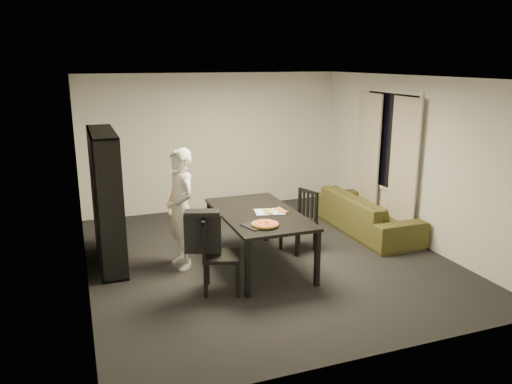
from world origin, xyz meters
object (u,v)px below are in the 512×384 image
object	(u,v)px
chair_left	(214,249)
pepperoni_pizza	(265,224)
bookshelf	(106,199)
baking_tray	(260,225)
person	(181,209)
sofa	(367,213)
chair_right	(303,216)
dining_table	(258,217)

from	to	relation	value
chair_left	pepperoni_pizza	bearing A→B (deg)	-72.59
chair_left	pepperoni_pizza	distance (m)	0.72
bookshelf	pepperoni_pizza	world-z (taller)	bookshelf
baking_tray	chair_left	bearing A→B (deg)	-174.98
person	sofa	xyz separation A→B (m)	(3.24, 0.38, -0.52)
pepperoni_pizza	sofa	size ratio (longest dim) A/B	0.16
baking_tray	sofa	distance (m)	2.74
chair_right	baking_tray	size ratio (longest dim) A/B	2.31
person	chair_right	bearing A→B (deg)	78.19
bookshelf	chair_right	size ratio (longest dim) A/B	2.05
bookshelf	baking_tray	size ratio (longest dim) A/B	4.75
person	baking_tray	size ratio (longest dim) A/B	4.21
pepperoni_pizza	bookshelf	bearing A→B (deg)	142.16
chair_right	sofa	bearing A→B (deg)	87.31
person	pepperoni_pizza	bearing A→B (deg)	31.52
dining_table	pepperoni_pizza	world-z (taller)	pepperoni_pizza
dining_table	sofa	size ratio (longest dim) A/B	0.86
chair_left	sofa	bearing A→B (deg)	-48.94
bookshelf	baking_tray	bearing A→B (deg)	-37.43
dining_table	bookshelf	bearing A→B (deg)	156.77
chair_right	baking_tray	world-z (taller)	chair_right
baking_tray	pepperoni_pizza	distance (m)	0.08
chair_left	person	bearing A→B (deg)	31.05
dining_table	baking_tray	size ratio (longest dim) A/B	4.70
chair_left	chair_right	xyz separation A→B (m)	(1.66, 0.94, -0.03)
chair_right	pepperoni_pizza	xyz separation A→B (m)	(-0.98, -0.94, 0.28)
baking_tray	sofa	bearing A→B (deg)	27.28
bookshelf	dining_table	bearing A→B (deg)	-23.23
bookshelf	dining_table	world-z (taller)	bookshelf
dining_table	chair_left	bearing A→B (deg)	-144.43
bookshelf	pepperoni_pizza	size ratio (longest dim) A/B	5.43
chair_right	baking_tray	xyz separation A→B (m)	(-1.03, -0.88, 0.26)
baking_tray	pepperoni_pizza	xyz separation A→B (m)	(0.05, -0.06, 0.02)
dining_table	chair_right	distance (m)	0.94
person	chair_left	bearing A→B (deg)	0.58
dining_table	pepperoni_pizza	bearing A→B (deg)	-102.46
bookshelf	baking_tray	distance (m)	2.25
chair_left	bookshelf	bearing A→B (deg)	57.10
dining_table	person	xyz separation A→B (m)	(-1.02, 0.34, 0.13)
bookshelf	chair_left	size ratio (longest dim) A/B	1.94
baking_tray	dining_table	bearing A→B (deg)	70.87
dining_table	chair_left	xyz separation A→B (m)	(-0.80, -0.58, -0.15)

